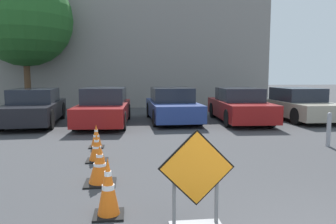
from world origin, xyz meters
TOP-DOWN VIEW (x-y plane):
  - ground_plane at (0.00, 10.00)m, footprint 96.00×96.00m
  - road_closed_sign at (-1.40, 1.31)m, footprint 0.96×0.20m
  - traffic_cone_nearest at (-2.51, 1.75)m, footprint 0.41×0.41m
  - traffic_cone_second at (-2.74, 3.09)m, footprint 0.54×0.54m
  - traffic_cone_third at (-2.95, 4.64)m, footprint 0.46×0.46m
  - traffic_cone_fourth at (-3.10, 6.04)m, footprint 0.38×0.38m
  - parked_car_nearest at (-5.88, 10.52)m, footprint 2.05×4.74m
  - parked_car_second at (-3.19, 10.08)m, footprint 1.97×4.55m
  - parked_car_third at (-0.50, 10.76)m, footprint 1.94×4.51m
  - parked_car_fourth at (2.19, 10.24)m, footprint 1.99×4.57m
  - parked_car_fifth at (4.88, 10.60)m, footprint 1.92×4.53m
  - bollard_nearest at (3.02, 5.46)m, footprint 0.12×0.12m
  - building_facade_backdrop at (-1.79, 18.93)m, footprint 15.77×5.00m
  - street_tree_behind_lot at (-7.49, 15.19)m, footprint 4.82×4.82m

SIDE VIEW (x-z plane):
  - ground_plane at x=0.00m, z-range 0.00..0.00m
  - traffic_cone_fourth at x=-3.10m, z-range -0.01..0.59m
  - traffic_cone_third at x=-2.95m, z-range -0.01..0.60m
  - traffic_cone_second at x=-2.74m, z-range -0.01..0.67m
  - traffic_cone_nearest at x=-2.51m, z-range -0.01..0.79m
  - bollard_nearest at x=3.02m, z-range 0.03..0.94m
  - parked_car_fifth at x=4.88m, z-range -0.04..1.30m
  - parked_car_third at x=-0.50m, z-range -0.05..1.32m
  - parked_car_fourth at x=2.19m, z-range -0.04..1.32m
  - parked_car_nearest at x=-5.88m, z-range -0.04..1.32m
  - road_closed_sign at x=-1.40m, z-range 0.03..1.26m
  - parked_car_second at x=-3.19m, z-range -0.05..1.35m
  - building_facade_backdrop at x=-1.79m, z-range 0.00..6.87m
  - street_tree_behind_lot at x=-7.49m, z-range 1.15..8.29m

